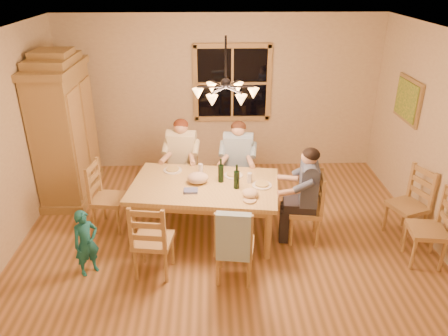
{
  "coord_description": "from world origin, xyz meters",
  "views": [
    {
      "loc": [
        -0.17,
        -4.91,
        3.41
      ],
      "look_at": [
        -0.02,
        0.1,
        1.06
      ],
      "focal_mm": 35.0,
      "sensor_mm": 36.0,
      "label": 1
    }
  ],
  "objects_px": {
    "chair_near_left": "(154,251)",
    "child": "(86,243)",
    "chair_end_right": "(304,219)",
    "adult_slate_man": "(307,184)",
    "chair_far_right": "(238,185)",
    "adult_plaid_man": "(238,153)",
    "dining_table": "(205,191)",
    "chair_end_left": "(110,208)",
    "chair_spare_back": "(405,216)",
    "wine_bottle_b": "(237,177)",
    "chandelier": "(226,91)",
    "wine_bottle_a": "(221,170)",
    "chair_spare_front": "(425,241)",
    "chair_near_right": "(234,256)",
    "armoire": "(65,132)",
    "chair_far_left": "(183,182)",
    "adult_woman": "(182,150)"
  },
  "relations": [
    {
      "from": "chair_near_left",
      "to": "child",
      "type": "height_order",
      "value": "chair_near_left"
    },
    {
      "from": "chair_end_right",
      "to": "adult_slate_man",
      "type": "relative_size",
      "value": 1.13
    },
    {
      "from": "chair_far_right",
      "to": "adult_plaid_man",
      "type": "distance_m",
      "value": 0.54
    },
    {
      "from": "dining_table",
      "to": "adult_plaid_man",
      "type": "xyz_separation_m",
      "value": [
        0.5,
        0.85,
        0.18
      ]
    },
    {
      "from": "chair_end_left",
      "to": "chair_end_right",
      "type": "height_order",
      "value": "same"
    },
    {
      "from": "adult_slate_man",
      "to": "chair_spare_back",
      "type": "bearing_deg",
      "value": -80.27
    },
    {
      "from": "dining_table",
      "to": "wine_bottle_b",
      "type": "xyz_separation_m",
      "value": [
        0.42,
        -0.12,
        0.26
      ]
    },
    {
      "from": "chair_near_left",
      "to": "adult_plaid_man",
      "type": "bearing_deg",
      "value": 64.8
    },
    {
      "from": "chandelier",
      "to": "chair_far_right",
      "type": "bearing_deg",
      "value": 78.22
    },
    {
      "from": "wine_bottle_a",
      "to": "wine_bottle_b",
      "type": "distance_m",
      "value": 0.28
    },
    {
      "from": "chair_spare_front",
      "to": "wine_bottle_b",
      "type": "bearing_deg",
      "value": 83.12
    },
    {
      "from": "adult_slate_man",
      "to": "wine_bottle_b",
      "type": "relative_size",
      "value": 2.65
    },
    {
      "from": "chair_near_left",
      "to": "chair_end_right",
      "type": "xyz_separation_m",
      "value": [
        1.93,
        0.65,
        0.0
      ]
    },
    {
      "from": "chair_far_right",
      "to": "chair_near_right",
      "type": "xyz_separation_m",
      "value": [
        -0.15,
        -1.82,
        0.0
      ]
    },
    {
      "from": "adult_plaid_man",
      "to": "chair_spare_back",
      "type": "xyz_separation_m",
      "value": [
        2.22,
        -0.99,
        -0.54
      ]
    },
    {
      "from": "chair_near_right",
      "to": "adult_slate_man",
      "type": "height_order",
      "value": "adult_slate_man"
    },
    {
      "from": "chair_near_right",
      "to": "adult_plaid_man",
      "type": "distance_m",
      "value": 1.9
    },
    {
      "from": "chair_far_right",
      "to": "chair_end_right",
      "type": "relative_size",
      "value": 1.0
    },
    {
      "from": "adult_plaid_man",
      "to": "chair_spare_front",
      "type": "xyz_separation_m",
      "value": [
        2.22,
        -1.58,
        -0.54
      ]
    },
    {
      "from": "chandelier",
      "to": "armoire",
      "type": "distance_m",
      "value": 3.01
    },
    {
      "from": "chair_spare_back",
      "to": "wine_bottle_b",
      "type": "bearing_deg",
      "value": 68.67
    },
    {
      "from": "adult_plaid_man",
      "to": "wine_bottle_b",
      "type": "xyz_separation_m",
      "value": [
        -0.08,
        -0.97,
        0.08
      ]
    },
    {
      "from": "chair_far_left",
      "to": "adult_plaid_man",
      "type": "distance_m",
      "value": 1.01
    },
    {
      "from": "armoire",
      "to": "child",
      "type": "xyz_separation_m",
      "value": [
        0.75,
        -2.05,
        -0.63
      ]
    },
    {
      "from": "chair_end_left",
      "to": "child",
      "type": "relative_size",
      "value": 1.17
    },
    {
      "from": "chair_spare_front",
      "to": "wine_bottle_a",
      "type": "bearing_deg",
      "value": 80.17
    },
    {
      "from": "chandelier",
      "to": "wine_bottle_a",
      "type": "distance_m",
      "value": 1.19
    },
    {
      "from": "armoire",
      "to": "chair_near_left",
      "type": "xyz_separation_m",
      "value": [
        1.55,
        -2.07,
        -0.75
      ]
    },
    {
      "from": "chair_far_right",
      "to": "chair_near_left",
      "type": "height_order",
      "value": "same"
    },
    {
      "from": "chair_end_left",
      "to": "wine_bottle_b",
      "type": "bearing_deg",
      "value": 87.93
    },
    {
      "from": "adult_slate_man",
      "to": "adult_woman",
      "type": "bearing_deg",
      "value": 63.43
    },
    {
      "from": "chair_end_right",
      "to": "armoire",
      "type": "bearing_deg",
      "value": 75.71
    },
    {
      "from": "adult_woman",
      "to": "dining_table",
      "type": "bearing_deg",
      "value": 117.9
    },
    {
      "from": "chair_far_right",
      "to": "chair_near_left",
      "type": "xyz_separation_m",
      "value": [
        -1.1,
        -1.69,
        0.0
      ]
    },
    {
      "from": "chair_near_right",
      "to": "chair_spare_back",
      "type": "xyz_separation_m",
      "value": [
        2.37,
        0.83,
        0.0
      ]
    },
    {
      "from": "chair_far_left",
      "to": "child",
      "type": "height_order",
      "value": "chair_far_left"
    },
    {
      "from": "dining_table",
      "to": "child",
      "type": "relative_size",
      "value": 2.45
    },
    {
      "from": "chair_near_left",
      "to": "chair_end_right",
      "type": "height_order",
      "value": "same"
    },
    {
      "from": "chair_near_left",
      "to": "chair_spare_back",
      "type": "height_order",
      "value": "same"
    },
    {
      "from": "wine_bottle_a",
      "to": "chair_spare_front",
      "type": "bearing_deg",
      "value": -17.62
    },
    {
      "from": "chandelier",
      "to": "chair_near_right",
      "type": "height_order",
      "value": "chandelier"
    },
    {
      "from": "dining_table",
      "to": "wine_bottle_b",
      "type": "relative_size",
      "value": 6.28
    },
    {
      "from": "armoire",
      "to": "wine_bottle_b",
      "type": "height_order",
      "value": "armoire"
    },
    {
      "from": "adult_woman",
      "to": "adult_slate_man",
      "type": "relative_size",
      "value": 1.0
    },
    {
      "from": "adult_slate_man",
      "to": "wine_bottle_b",
      "type": "xyz_separation_m",
      "value": [
        -0.91,
        0.06,
        0.08
      ]
    },
    {
      "from": "dining_table",
      "to": "chair_spare_front",
      "type": "relative_size",
      "value": 2.09
    },
    {
      "from": "chair_near_left",
      "to": "armoire",
      "type": "bearing_deg",
      "value": 134.69
    },
    {
      "from": "adult_plaid_man",
      "to": "chair_spare_front",
      "type": "distance_m",
      "value": 2.78
    },
    {
      "from": "armoire",
      "to": "chair_near_right",
      "type": "xyz_separation_m",
      "value": [
        2.5,
        -2.21,
        -0.75
      ]
    },
    {
      "from": "chair_end_left",
      "to": "adult_slate_man",
      "type": "relative_size",
      "value": 1.13
    }
  ]
}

